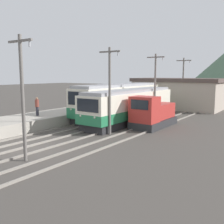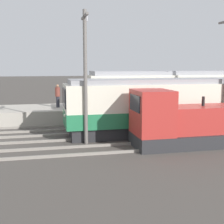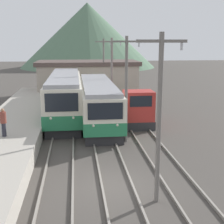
% 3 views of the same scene
% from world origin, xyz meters
% --- Properties ---
extents(ground_plane, '(200.00, 200.00, 0.00)m').
position_xyz_m(ground_plane, '(0.00, 0.00, 0.00)').
color(ground_plane, '#47423D').
extents(track_left, '(1.54, 60.00, 0.14)m').
position_xyz_m(track_left, '(-2.60, 0.00, 0.07)').
color(track_left, gray).
rests_on(track_left, ground).
extents(track_center, '(1.54, 60.00, 0.14)m').
position_xyz_m(track_center, '(0.20, 0.00, 0.07)').
color(track_center, gray).
rests_on(track_center, ground).
extents(track_right, '(1.54, 60.00, 0.14)m').
position_xyz_m(track_right, '(3.20, 0.00, 0.07)').
color(track_right, gray).
rests_on(track_right, ground).
extents(commuter_train_left, '(2.84, 14.47, 3.84)m').
position_xyz_m(commuter_train_left, '(-2.60, 14.57, 1.78)').
color(commuter_train_left, '#28282B').
rests_on(commuter_train_left, ground).
extents(commuter_train_center, '(2.84, 13.84, 3.42)m').
position_xyz_m(commuter_train_center, '(0.20, 12.48, 1.60)').
color(commuter_train_center, '#28282B').
rests_on(commuter_train_center, ground).
extents(shunting_locomotive, '(2.40, 5.74, 3.00)m').
position_xyz_m(shunting_locomotive, '(3.20, 11.49, 1.21)').
color(shunting_locomotive, '#28282B').
rests_on(shunting_locomotive, ground).
extents(catenary_mast_near, '(2.00, 0.20, 7.07)m').
position_xyz_m(catenary_mast_near, '(1.71, -1.61, 3.86)').
color(catenary_mast_near, slate).
rests_on(catenary_mast_near, ground).
extents(catenary_mast_mid, '(2.00, 0.20, 7.07)m').
position_xyz_m(catenary_mast_mid, '(1.71, 6.66, 3.86)').
color(catenary_mast_mid, slate).
rests_on(catenary_mast_mid, ground).
extents(catenary_mast_far, '(2.00, 0.20, 7.07)m').
position_xyz_m(catenary_mast_far, '(1.71, 14.94, 3.86)').
color(catenary_mast_far, slate).
rests_on(catenary_mast_far, ground).
extents(catenary_mast_distant, '(2.00, 0.20, 7.07)m').
position_xyz_m(catenary_mast_distant, '(1.71, 23.21, 3.86)').
color(catenary_mast_distant, slate).
rests_on(catenary_mast_distant, ground).
extents(person_on_platform, '(0.38, 0.38, 1.77)m').
position_xyz_m(person_on_platform, '(-6.08, 5.56, 1.96)').
color(person_on_platform, '#282833').
rests_on(person_on_platform, platform_left).
extents(station_building, '(12.60, 6.30, 4.38)m').
position_xyz_m(station_building, '(-0.07, 26.00, 2.21)').
color(station_building, '#AD9E8E').
rests_on(station_building, ground).
extents(mountain_backdrop, '(36.21, 36.21, 16.88)m').
position_xyz_m(mountain_backdrop, '(1.89, 73.10, 8.44)').
color(mountain_backdrop, '#517056').
rests_on(mountain_backdrop, ground).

